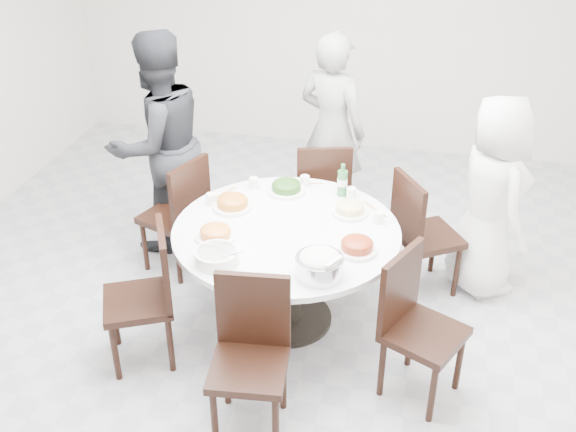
% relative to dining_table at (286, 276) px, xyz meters
% --- Properties ---
extents(floor, '(6.00, 6.00, 0.01)m').
position_rel_dining_table_xyz_m(floor, '(0.04, 0.08, -0.38)').
color(floor, '#AAABAF').
rests_on(floor, ground).
extents(wall_back, '(6.00, 0.01, 2.80)m').
position_rel_dining_table_xyz_m(wall_back, '(0.04, 3.08, 1.02)').
color(wall_back, silver).
rests_on(wall_back, ground).
extents(dining_table, '(1.50, 1.50, 0.75)m').
position_rel_dining_table_xyz_m(dining_table, '(0.00, 0.00, 0.00)').
color(dining_table, white).
rests_on(dining_table, floor).
extents(chair_ne, '(0.58, 0.58, 0.95)m').
position_rel_dining_table_xyz_m(chair_ne, '(0.92, 0.59, 0.10)').
color(chair_ne, black).
rests_on(chair_ne, floor).
extents(chair_n, '(0.51, 0.51, 0.95)m').
position_rel_dining_table_xyz_m(chair_n, '(0.06, 1.05, 0.10)').
color(chair_n, black).
rests_on(chair_n, floor).
extents(chair_nw, '(0.54, 0.54, 0.95)m').
position_rel_dining_table_xyz_m(chair_nw, '(-0.99, 0.47, 0.10)').
color(chair_nw, black).
rests_on(chair_nw, floor).
extents(chair_sw, '(0.56, 0.56, 0.95)m').
position_rel_dining_table_xyz_m(chair_sw, '(-0.83, -0.58, 0.10)').
color(chair_sw, black).
rests_on(chair_sw, floor).
extents(chair_s, '(0.46, 0.46, 0.95)m').
position_rel_dining_table_xyz_m(chair_s, '(0.01, -1.00, 0.10)').
color(chair_s, black).
rests_on(chair_s, floor).
extents(chair_se, '(0.56, 0.56, 0.95)m').
position_rel_dining_table_xyz_m(chair_se, '(0.95, -0.51, 0.10)').
color(chair_se, black).
rests_on(chair_se, floor).
extents(diner_right, '(0.76, 0.87, 1.51)m').
position_rel_dining_table_xyz_m(diner_right, '(1.33, 0.73, 0.38)').
color(diner_right, silver).
rests_on(diner_right, floor).
extents(diner_middle, '(0.71, 0.59, 1.66)m').
position_rel_dining_table_xyz_m(diner_middle, '(0.06, 1.50, 0.45)').
color(diner_middle, black).
rests_on(diner_middle, floor).
extents(diner_left, '(1.05, 1.09, 1.78)m').
position_rel_dining_table_xyz_m(diner_left, '(-1.19, 0.80, 0.51)').
color(diner_left, black).
rests_on(diner_left, floor).
extents(dish_greens, '(0.27, 0.27, 0.07)m').
position_rel_dining_table_xyz_m(dish_greens, '(-0.11, 0.49, 0.41)').
color(dish_greens, white).
rests_on(dish_greens, dining_table).
extents(dish_pale, '(0.24, 0.24, 0.07)m').
position_rel_dining_table_xyz_m(dish_pale, '(0.38, 0.28, 0.41)').
color(dish_pale, white).
rests_on(dish_pale, dining_table).
extents(dish_orange, '(0.27, 0.27, 0.07)m').
position_rel_dining_table_xyz_m(dish_orange, '(-0.42, 0.19, 0.41)').
color(dish_orange, white).
rests_on(dish_orange, dining_table).
extents(dish_redbrown, '(0.26, 0.26, 0.06)m').
position_rel_dining_table_xyz_m(dish_redbrown, '(0.48, -0.17, 0.41)').
color(dish_redbrown, white).
rests_on(dish_redbrown, dining_table).
extents(dish_tofu, '(0.25, 0.25, 0.07)m').
position_rel_dining_table_xyz_m(dish_tofu, '(-0.42, -0.21, 0.41)').
color(dish_tofu, white).
rests_on(dish_tofu, dining_table).
extents(rice_bowl, '(0.29, 0.29, 0.12)m').
position_rel_dining_table_xyz_m(rice_bowl, '(0.30, -0.47, 0.44)').
color(rice_bowl, silver).
rests_on(rice_bowl, dining_table).
extents(soup_bowl, '(0.27, 0.27, 0.08)m').
position_rel_dining_table_xyz_m(soup_bowl, '(-0.33, -0.47, 0.42)').
color(soup_bowl, white).
rests_on(soup_bowl, dining_table).
extents(beverage_bottle, '(0.07, 0.07, 0.24)m').
position_rel_dining_table_xyz_m(beverage_bottle, '(0.29, 0.54, 0.50)').
color(beverage_bottle, '#2B6C34').
rests_on(beverage_bottle, dining_table).
extents(tea_cups, '(0.07, 0.07, 0.08)m').
position_rel_dining_table_xyz_m(tea_cups, '(0.00, 0.59, 0.42)').
color(tea_cups, white).
rests_on(tea_cups, dining_table).
extents(chopsticks, '(0.24, 0.04, 0.01)m').
position_rel_dining_table_xyz_m(chopsticks, '(0.02, 0.67, 0.38)').
color(chopsticks, tan).
rests_on(chopsticks, dining_table).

